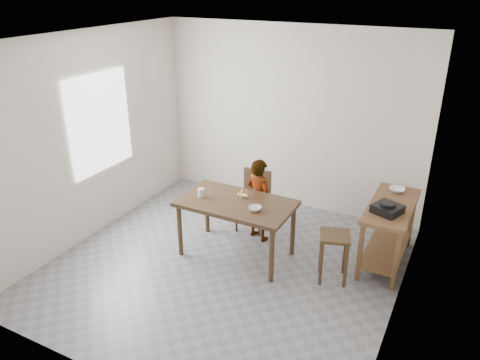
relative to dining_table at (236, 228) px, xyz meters
The scene contains 17 objects.
floor 0.50m from the dining_table, 90.00° to the right, with size 4.00×4.00×0.04m, color slate.
ceiling 2.36m from the dining_table, 90.00° to the right, with size 4.00×4.00×0.04m, color white.
wall_back 1.98m from the dining_table, 90.00° to the left, with size 4.00×0.04×2.70m, color beige.
wall_front 2.52m from the dining_table, 90.00° to the right, with size 4.00×0.04×2.70m, color beige.
wall_left 2.26m from the dining_table, behind, with size 0.04×4.00×2.70m, color beige.
wall_right 2.26m from the dining_table, ahead, with size 0.04×4.00×2.70m, color beige.
window_pane 2.27m from the dining_table, behind, with size 0.02×1.10×1.30m, color white.
dining_table is the anchor object (origin of this frame).
prep_counter 1.86m from the dining_table, 22.15° to the left, with size 0.50×1.20×0.80m, color brown, non-canonical shape.
child 0.55m from the dining_table, 81.74° to the left, with size 0.42×0.27×1.14m, color silver.
dining_chair 0.71m from the dining_table, 99.43° to the left, with size 0.40×0.40×0.83m, color #3E2B19, non-canonical shape.
stool 1.25m from the dining_table, ahead, with size 0.34×0.34×0.60m, color #3E2B19, non-canonical shape.
glass_tumbler 0.63m from the dining_table, behind, with size 0.08×0.08×0.11m, color silver.
small_bowl 0.51m from the dining_table, 18.44° to the right, with size 0.15×0.15×0.05m, color white.
banana 0.43m from the dining_table, 87.88° to the left, with size 0.16×0.11×0.06m, color #EFC958, non-canonical shape.
serving_bowl 2.07m from the dining_table, 32.63° to the left, with size 0.19×0.19×0.05m, color white.
gas_burner 1.83m from the dining_table, 14.96° to the left, with size 0.29×0.29×0.10m, color black.
Camera 1 is at (2.40, -4.22, 3.30)m, focal length 35.00 mm.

